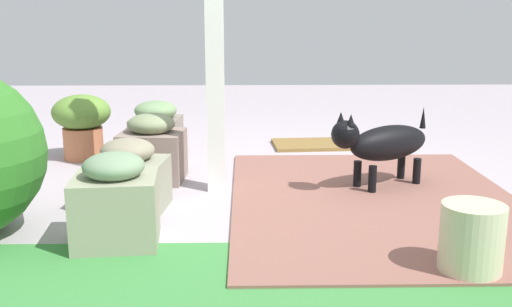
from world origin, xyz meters
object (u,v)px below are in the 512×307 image
at_px(porch_pillar, 214,17).
at_px(dog, 383,143).
at_px(ceramic_urn, 472,239).
at_px(stone_planter_nearest, 156,132).
at_px(stone_planter_near, 152,149).
at_px(stone_planter_far, 116,202).
at_px(terracotta_pot_broad, 82,121).
at_px(stone_planter_mid, 129,176).
at_px(doormat, 310,144).

xyz_separation_m(porch_pillar, dog, (-1.11, -0.00, -0.82)).
bearing_deg(porch_pillar, ceramic_urn, 131.93).
xyz_separation_m(stone_planter_nearest, dog, (-1.63, 0.84, 0.08)).
xyz_separation_m(stone_planter_near, stone_planter_far, (0.01, 1.19, -0.00)).
bearing_deg(terracotta_pot_broad, porch_pillar, 141.23).
distance_m(dog, ceramic_urn, 1.36).
bearing_deg(terracotta_pot_broad, stone_planter_nearest, 174.03).
bearing_deg(stone_planter_mid, porch_pillar, -144.30).
distance_m(stone_planter_far, doormat, 2.60).
relative_size(porch_pillar, stone_planter_nearest, 4.69).
relative_size(stone_planter_near, ceramic_urn, 1.46).
bearing_deg(stone_planter_far, stone_planter_near, -90.25).
height_order(stone_planter_nearest, doormat, stone_planter_nearest).
xyz_separation_m(porch_pillar, stone_planter_mid, (0.51, 0.37, -0.93)).
bearing_deg(ceramic_urn, porch_pillar, -48.07).
distance_m(stone_planter_near, stone_planter_far, 1.19).
height_order(porch_pillar, stone_planter_near, porch_pillar).
xyz_separation_m(stone_planter_far, ceramic_urn, (-1.68, 0.40, -0.06)).
height_order(stone_planter_nearest, stone_planter_mid, stone_planter_nearest).
relative_size(stone_planter_near, doormat, 0.75).
bearing_deg(porch_pillar, stone_planter_far, 63.66).
bearing_deg(stone_planter_nearest, porch_pillar, 121.69).
bearing_deg(doormat, porch_pillar, 59.94).
xyz_separation_m(stone_planter_far, terracotta_pot_broad, (0.66, -1.85, 0.09)).
bearing_deg(stone_planter_near, stone_planter_nearest, -84.52).
bearing_deg(terracotta_pot_broad, stone_planter_mid, 115.78).
bearing_deg(stone_planter_nearest, ceramic_urn, 128.31).
relative_size(terracotta_pot_broad, dog, 0.70).
distance_m(stone_planter_near, stone_planter_mid, 0.62).
height_order(porch_pillar, dog, porch_pillar).
height_order(stone_planter_nearest, dog, dog).
height_order(porch_pillar, stone_planter_nearest, porch_pillar).
xyz_separation_m(porch_pillar, stone_planter_far, (0.47, 0.94, -0.91)).
distance_m(stone_planter_near, ceramic_urn, 2.31).
bearing_deg(dog, terracotta_pot_broad, -21.98).
distance_m(porch_pillar, terracotta_pot_broad, 1.66).
xyz_separation_m(terracotta_pot_broad, doormat, (-1.90, -0.43, -0.29)).
bearing_deg(stone_planter_mid, dog, -167.10).
xyz_separation_m(stone_planter_nearest, doormat, (-1.29, -0.49, -0.22)).
bearing_deg(stone_planter_far, terracotta_pot_broad, -70.39).
bearing_deg(stone_planter_far, dog, -148.97).
bearing_deg(stone_planter_mid, doormat, -127.04).
bearing_deg(doormat, ceramic_urn, 99.25).
bearing_deg(stone_planter_nearest, terracotta_pot_broad, -5.97).
relative_size(stone_planter_far, ceramic_urn, 1.46).
distance_m(stone_planter_nearest, dog, 1.83).
height_order(porch_pillar, stone_planter_far, porch_pillar).
bearing_deg(porch_pillar, doormat, -120.06).
relative_size(stone_planter_near, dog, 0.64).
relative_size(stone_planter_nearest, ceramic_urn, 1.47).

